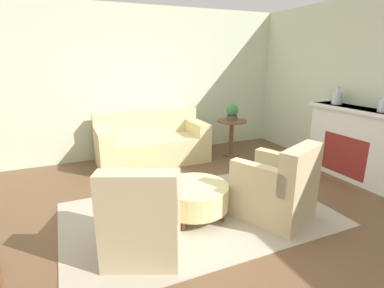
% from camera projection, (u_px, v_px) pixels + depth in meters
% --- Properties ---
extents(ground_plane, '(16.00, 16.00, 0.00)m').
position_uv_depth(ground_plane, '(199.00, 214.00, 3.73)').
color(ground_plane, brown).
extents(wall_back, '(9.34, 0.12, 2.80)m').
position_uv_depth(wall_back, '(139.00, 83.00, 5.74)').
color(wall_back, beige).
rests_on(wall_back, ground_plane).
extents(wall_right, '(0.12, 9.85, 2.80)m').
position_uv_depth(wall_right, '(379.00, 91.00, 4.50)').
color(wall_right, beige).
rests_on(wall_right, ground_plane).
extents(rug, '(3.23, 2.00, 0.01)m').
position_uv_depth(rug, '(199.00, 214.00, 3.73)').
color(rug, '#B2A893').
rests_on(rug, ground_plane).
extents(couch, '(1.98, 0.90, 0.91)m').
position_uv_depth(couch, '(152.00, 144.00, 5.54)').
color(couch, beige).
rests_on(couch, ground_plane).
extents(armchair_left, '(0.97, 1.02, 0.94)m').
position_uv_depth(armchair_left, '(143.00, 219.00, 2.91)').
color(armchair_left, '#C6B289').
rests_on(armchair_left, rug).
extents(armchair_right, '(0.97, 1.02, 0.94)m').
position_uv_depth(armchair_right, '(277.00, 190.00, 3.54)').
color(armchair_right, '#C6B289').
rests_on(armchair_right, rug).
extents(ottoman_table, '(0.83, 0.83, 0.40)m').
position_uv_depth(ottoman_table, '(194.00, 196.00, 3.62)').
color(ottoman_table, beige).
rests_on(ottoman_table, rug).
extents(side_table, '(0.57, 0.57, 0.71)m').
position_uv_depth(side_table, '(231.00, 131.00, 5.86)').
color(side_table, brown).
rests_on(side_table, ground_plane).
extents(fireplace, '(0.44, 1.55, 1.14)m').
position_uv_depth(fireplace, '(353.00, 142.00, 4.72)').
color(fireplace, white).
rests_on(fireplace, ground_plane).
extents(vase_mantel_near, '(0.16, 0.16, 0.29)m').
position_uv_depth(vase_mantel_near, '(337.00, 97.00, 4.89)').
color(vase_mantel_near, silver).
rests_on(vase_mantel_near, fireplace).
extents(vase_mantel_far, '(0.16, 0.16, 0.26)m').
position_uv_depth(vase_mantel_far, '(384.00, 105.00, 4.19)').
color(vase_mantel_far, silver).
rests_on(vase_mantel_far, fireplace).
extents(potted_plant_on_side_table, '(0.23, 0.23, 0.32)m').
position_uv_depth(potted_plant_on_side_table, '(232.00, 112.00, 5.75)').
color(potted_plant_on_side_table, '#4C4742').
rests_on(potted_plant_on_side_table, side_table).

